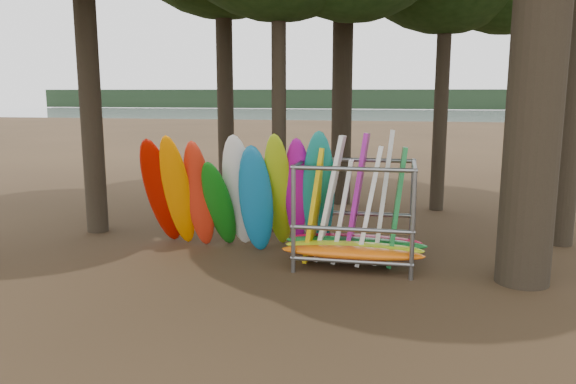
# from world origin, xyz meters

# --- Properties ---
(ground) EXTENTS (120.00, 120.00, 0.00)m
(ground) POSITION_xyz_m (0.00, 0.00, 0.00)
(ground) COLOR #47331E
(ground) RESTS_ON ground
(lake) EXTENTS (160.00, 160.00, 0.00)m
(lake) POSITION_xyz_m (0.00, 60.00, 0.00)
(lake) COLOR gray
(lake) RESTS_ON ground
(far_shore) EXTENTS (160.00, 4.00, 4.00)m
(far_shore) POSITION_xyz_m (0.00, 110.00, 2.00)
(far_shore) COLOR black
(far_shore) RESTS_ON ground
(kayak_row) EXTENTS (4.52, 2.19, 2.97)m
(kayak_row) POSITION_xyz_m (-1.62, 1.30, 1.32)
(kayak_row) COLOR #AF0E02
(kayak_row) RESTS_ON ground
(storage_rack) EXTENTS (3.03, 1.57, 2.86)m
(storage_rack) POSITION_xyz_m (1.07, 0.89, 1.02)
(storage_rack) COLOR slate
(storage_rack) RESTS_ON ground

